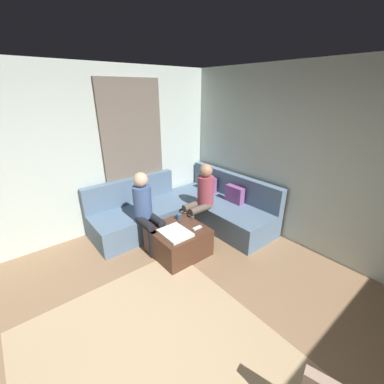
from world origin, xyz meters
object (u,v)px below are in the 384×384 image
person_on_couch_back (201,196)px  game_remote (197,228)px  coffee_mug (179,217)px  person_on_couch_side (146,208)px  ottoman (178,241)px  sectional_couch (187,210)px

person_on_couch_back → game_remote: bearing=134.0°
coffee_mug → person_on_couch_side: (-0.24, -0.43, 0.19)m
person_on_couch_back → ottoman: bearing=112.1°
ottoman → sectional_couch: bearing=133.3°
ottoman → person_on_couch_back: person_on_couch_back is taller
ottoman → person_on_couch_side: person_on_couch_side is taller
sectional_couch → person_on_couch_side: (0.15, -0.90, 0.38)m
game_remote → sectional_couch: bearing=151.7°
sectional_couch → coffee_mug: (0.39, -0.47, 0.19)m
game_remote → person_on_couch_side: bearing=-143.5°
ottoman → coffee_mug: size_ratio=8.00×
ottoman → person_on_couch_back: (-0.28, 0.70, 0.45)m
coffee_mug → person_on_couch_side: 0.53m
ottoman → person_on_couch_side: size_ratio=0.63×
sectional_couch → person_on_couch_back: size_ratio=2.12×
game_remote → person_on_couch_side: (-0.64, -0.47, 0.23)m
sectional_couch → person_on_couch_back: 0.50m
coffee_mug → person_on_couch_side: size_ratio=0.08×
sectional_couch → coffee_mug: sectional_couch is taller
game_remote → person_on_couch_side: size_ratio=0.12×
coffee_mug → game_remote: (0.40, 0.04, -0.04)m
ottoman → person_on_couch_side: (-0.46, -0.25, 0.45)m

